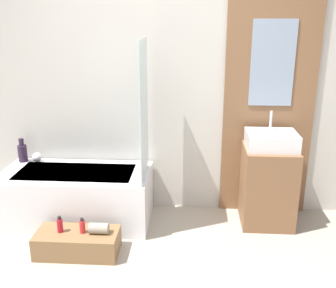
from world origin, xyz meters
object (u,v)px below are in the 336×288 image
at_px(bottle_soap_primary, 60,225).
at_px(bottle_soap_secondary, 82,226).
at_px(vase_tall_dark, 22,152).
at_px(vase_round_light, 37,157).
at_px(wooden_step_bench, 78,243).
at_px(sink, 271,140).
at_px(bathtub, 77,196).

relative_size(bottle_soap_primary, bottle_soap_secondary, 1.07).
height_order(vase_tall_dark, vase_round_light, vase_tall_dark).
bearing_deg(bottle_soap_primary, wooden_step_bench, 0.00).
xyz_separation_m(wooden_step_bench, bottle_soap_primary, (-0.14, 0.00, 0.16)).
distance_m(sink, vase_tall_dark, 2.45).
xyz_separation_m(bathtub, sink, (1.83, 0.08, 0.58)).
xyz_separation_m(bathtub, vase_round_light, (-0.46, 0.24, 0.30)).
distance_m(vase_tall_dark, bottle_soap_secondary, 1.21).
distance_m(vase_tall_dark, bottle_soap_primary, 1.09).
distance_m(bathtub, sink, 1.92).
distance_m(sink, bottle_soap_secondary, 1.84).
relative_size(bathtub, vase_tall_dark, 5.79).
bearing_deg(bottle_soap_primary, vase_tall_dark, 127.57).
height_order(vase_tall_dark, bottle_soap_primary, vase_tall_dark).
distance_m(bottle_soap_primary, bottle_soap_secondary, 0.19).
bearing_deg(bathtub, bottle_soap_secondary, -69.92).
xyz_separation_m(vase_tall_dark, bottle_soap_secondary, (0.82, -0.82, -0.35)).
bearing_deg(bottle_soap_secondary, bottle_soap_primary, 180.00).
height_order(sink, vase_round_light, sink).
distance_m(bathtub, bottle_soap_primary, 0.57).
bearing_deg(bottle_soap_secondary, vase_round_light, 129.53).
bearing_deg(sink, vase_round_light, 176.02).
height_order(bathtub, sink, sink).
xyz_separation_m(wooden_step_bench, sink, (1.67, 0.65, 0.73)).
bearing_deg(vase_round_light, sink, -3.98).
bearing_deg(vase_round_light, vase_tall_dark, 178.82).
bearing_deg(wooden_step_bench, vase_round_light, 127.30).
bearing_deg(wooden_step_bench, vase_tall_dark, 133.16).
height_order(wooden_step_bench, sink, sink).
height_order(wooden_step_bench, bottle_soap_primary, bottle_soap_primary).
relative_size(wooden_step_bench, bottle_soap_secondary, 5.19).
bearing_deg(wooden_step_bench, bathtub, 105.38).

